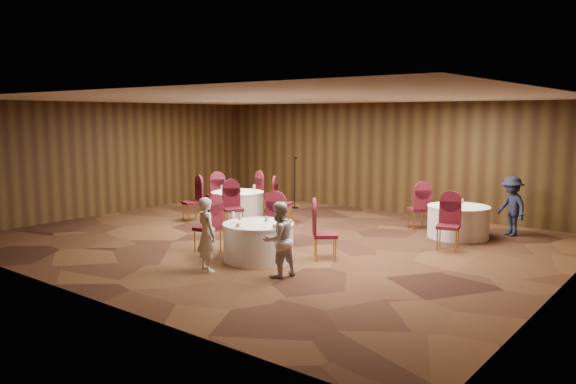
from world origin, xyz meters
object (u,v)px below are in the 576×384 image
Objects in this scene: mic_stand at (295,193)px; man_c at (512,206)px; table_left at (238,205)px; table_right at (458,221)px; table_main at (258,241)px; woman_a at (207,234)px; woman_b at (279,239)px.

man_c is at bearing 0.14° from mic_stand.
table_right is at bearing 13.71° from table_left.
table_left is 2.34m from mic_stand.
table_main and table_left have the same top height.
woman_a is at bearing -101.32° from table_main.
man_c reaches higher than woman_b.
mic_stand is 7.21m from woman_a.
woman_a is (3.21, -4.22, 0.31)m from table_left.
man_c is (3.19, 5.40, 0.33)m from table_main.
woman_a is at bearing -79.73° from man_c.
mic_stand is 1.17× the size of woman_b.
table_main is 1.04× the size of woman_b.
table_left is at bearing -33.98° from woman_a.
woman_b is (1.03, -0.64, 0.29)m from table_main.
mic_stand is (-3.25, 5.39, 0.08)m from table_main.
woman_b is (1.26, 0.52, -0.01)m from woman_a.
mic_stand is at bearing -142.07° from man_c.
woman_a reaches higher than table_main.
mic_stand is (0.19, 2.33, 0.08)m from table_left.
woman_b is 0.95× the size of man_c.
woman_a is 1.36m from woman_b.
table_right is 5.61m from mic_stand.
woman_b is at bearing -54.62° from mic_stand.
woman_a reaches higher than woman_b.
woman_b reaches higher than table_left.
man_c is at bearing 46.13° from table_right.
mic_stand is 7.40m from woman_b.
table_main is at bearing -117.07° from table_right.
man_c reaches higher than table_left.
table_main is at bearing -108.39° from woman_b.
woman_a is at bearing -65.26° from mic_stand.
man_c is (6.63, 2.34, 0.33)m from table_left.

